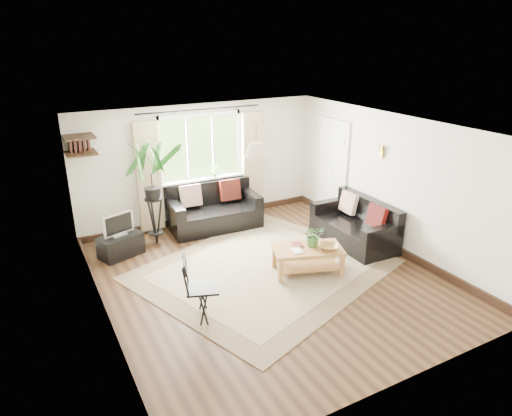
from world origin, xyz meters
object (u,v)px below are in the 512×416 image
tv_stand (121,245)px  folding_chair (202,289)px  coffee_table (307,260)px  palm_stand (153,195)px  sofa_back (214,208)px  sofa_right (354,223)px

tv_stand → folding_chair: folding_chair is taller
folding_chair → coffee_table: bearing=-59.4°
tv_stand → palm_stand: palm_stand is taller
palm_stand → sofa_back: bearing=7.6°
palm_stand → folding_chair: bearing=-92.9°
coffee_table → folding_chair: 2.01m
tv_stand → palm_stand: size_ratio=0.38×
coffee_table → folding_chair: (-1.96, -0.38, 0.23)m
tv_stand → folding_chair: (0.56, -2.43, 0.26)m
sofa_right → palm_stand: size_ratio=0.87×
sofa_back → palm_stand: size_ratio=0.92×
coffee_table → palm_stand: palm_stand is taller
sofa_right → folding_chair: 3.47m
coffee_table → palm_stand: size_ratio=0.57×
folding_chair → sofa_back: bearing=-6.5°
coffee_table → folding_chair: bearing=-169.1°
sofa_back → tv_stand: (-1.94, -0.37, -0.22)m
sofa_back → sofa_right: size_ratio=1.06×
sofa_back → coffee_table: sofa_back is taller
palm_stand → folding_chair: 2.68m
tv_stand → coffee_table: bearing=-58.4°
palm_stand → sofa_right: bearing=-28.1°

